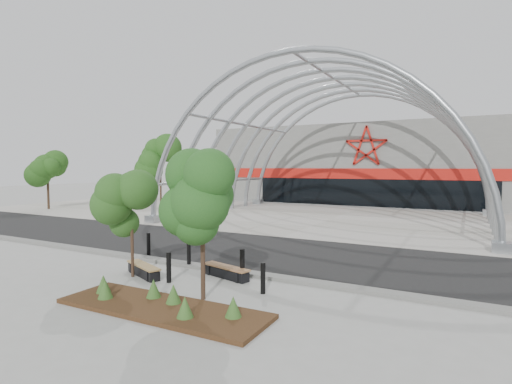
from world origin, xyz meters
name	(u,v)px	position (x,y,z in m)	size (l,w,h in m)	color
ground	(206,267)	(0.00, 0.00, 0.00)	(140.00, 140.00, 0.00)	#989892
road	(251,249)	(0.00, 3.50, 0.01)	(140.00, 7.00, 0.02)	black
forecourt	(332,219)	(0.00, 15.50, 0.02)	(60.00, 17.00, 0.04)	#A6A296
kerb	(202,267)	(0.00, -0.25, 0.06)	(60.00, 0.50, 0.12)	slate
arena_building	(382,165)	(0.00, 33.45, 3.99)	(34.00, 15.24, 8.00)	slate
vault_canopy	(332,219)	(0.00, 15.50, 0.02)	(20.80, 15.80, 20.36)	#A1A7AC
planting_bed	(160,304)	(1.57, -4.27, 0.15)	(5.94, 1.90, 0.63)	#322011
street_tree_0	(131,208)	(-1.41, -2.30, 2.37)	(1.45, 1.45, 3.30)	#301F16
street_tree_1	(202,202)	(2.09, -3.06, 2.76)	(1.63, 1.63, 3.85)	#322218
bench_0	(143,270)	(-1.15, -2.06, 0.20)	(1.93, 1.13, 0.40)	black
bench_1	(226,272)	(1.48, -0.90, 0.20)	(1.96, 0.88, 0.40)	black
bollard_0	(149,244)	(-3.26, 0.43, 0.48)	(0.15, 0.15, 0.96)	black
bollard_1	(189,255)	(-0.51, -0.36, 0.45)	(0.14, 0.14, 0.90)	black
bollard_2	(169,267)	(0.14, -2.24, 0.50)	(0.16, 0.16, 1.00)	black
bollard_3	(242,264)	(2.07, -0.82, 0.51)	(0.16, 0.16, 1.02)	black
bollard_4	(263,278)	(3.36, -1.80, 0.46)	(0.15, 0.15, 0.93)	black
bg_tree_0	(160,158)	(-20.00, 20.00, 4.64)	(3.00, 3.00, 6.45)	black
bg_tree_2	(47,166)	(-24.00, 10.00, 3.86)	(2.55, 2.55, 5.38)	black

